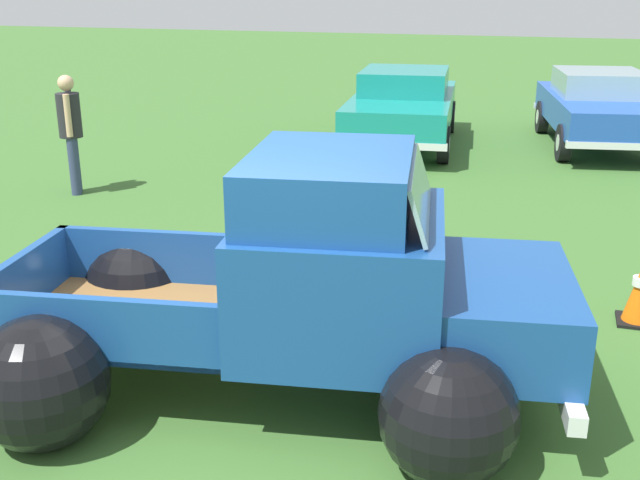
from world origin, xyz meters
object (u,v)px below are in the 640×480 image
object	(u,v)px
show_car_0	(403,104)
show_car_1	(598,106)
lane_cone_0	(640,292)
spectator_0	(70,127)
lane_cone_1	(320,258)
vintage_pickup_truck	(309,303)

from	to	relation	value
show_car_0	show_car_1	world-z (taller)	same
show_car_1	lane_cone_0	size ratio (longest dim) A/B	7.09
spectator_0	lane_cone_1	xyz separation A→B (m)	(4.62, -2.42, -0.70)
show_car_0	lane_cone_0	xyz separation A→B (m)	(3.75, -7.41, -0.47)
show_car_1	vintage_pickup_truck	bearing A→B (deg)	-22.69
vintage_pickup_truck	lane_cone_0	size ratio (longest dim) A/B	7.69
vintage_pickup_truck	spectator_0	distance (m)	6.88
show_car_0	spectator_0	size ratio (longest dim) A/B	2.66
show_car_1	lane_cone_1	world-z (taller)	show_car_1
show_car_0	spectator_0	xyz separation A→B (m)	(-4.01, -4.99, 0.23)
show_car_1	lane_cone_1	bearing A→B (deg)	-29.34
lane_cone_0	lane_cone_1	world-z (taller)	same
show_car_1	spectator_0	bearing A→B (deg)	-61.79
spectator_0	lane_cone_1	bearing A→B (deg)	-58.45
show_car_1	show_car_0	bearing A→B (deg)	-85.53
lane_cone_0	vintage_pickup_truck	bearing A→B (deg)	-140.78
show_car_0	show_car_1	bearing A→B (deg)	98.07
show_car_0	spectator_0	bearing A→B (deg)	-44.69
vintage_pickup_truck	show_car_0	world-z (taller)	vintage_pickup_truck
lane_cone_0	lane_cone_1	size ratio (longest dim) A/B	1.00
show_car_0	lane_cone_1	bearing A→B (deg)	-1.24
spectator_0	lane_cone_1	distance (m)	5.26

